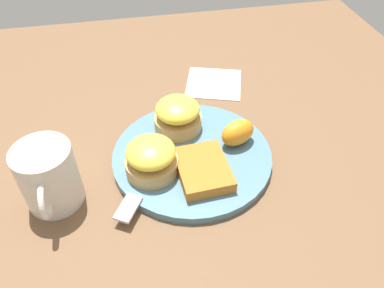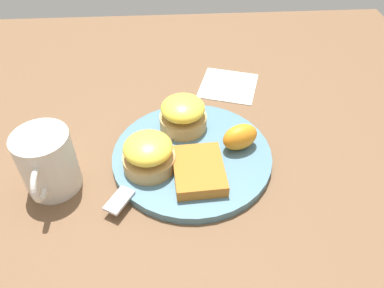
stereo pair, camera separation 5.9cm
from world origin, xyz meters
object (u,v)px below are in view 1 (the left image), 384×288
Objects in this scene: fork at (150,171)px; sandwich_benedict_right at (151,158)px; hashbrown_patty at (203,169)px; sandwich_benedict_left at (178,115)px; cup at (49,177)px; orange_wedge at (238,133)px.

sandwich_benedict_right is at bearing 118.86° from fork.
sandwich_benedict_right is at bearing -106.65° from hashbrown_patty.
hashbrown_patty is at bearing 75.74° from fork.
hashbrown_patty is (0.11, 0.02, -0.02)m from sandwich_benedict_left.
sandwich_benedict_left reaches higher than hashbrown_patty.
sandwich_benedict_right reaches higher than fork.
cup reaches higher than fork.
sandwich_benedict_left reaches higher than orange_wedge.
fork is 0.15m from cup.
sandwich_benedict_right is (0.09, -0.06, 0.00)m from sandwich_benedict_left.
sandwich_benedict_right is 0.72× the size of cup.
sandwich_benedict_right is at bearing -76.55° from orange_wedge.
hashbrown_patty is at bearing 88.52° from cup.
sandwich_benedict_left is at bearing 148.49° from sandwich_benedict_right.
sandwich_benedict_left is 0.12m from hashbrown_patty.
hashbrown_patty reaches higher than fork.
sandwich_benedict_left is at bearing -122.70° from orange_wedge.
cup reaches higher than orange_wedge.
orange_wedge is at bearing 128.86° from hashbrown_patty.
sandwich_benedict_right is 0.08m from hashbrown_patty.
sandwich_benedict_left is 1.00× the size of sandwich_benedict_right.
cup is at bearing -79.94° from orange_wedge.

